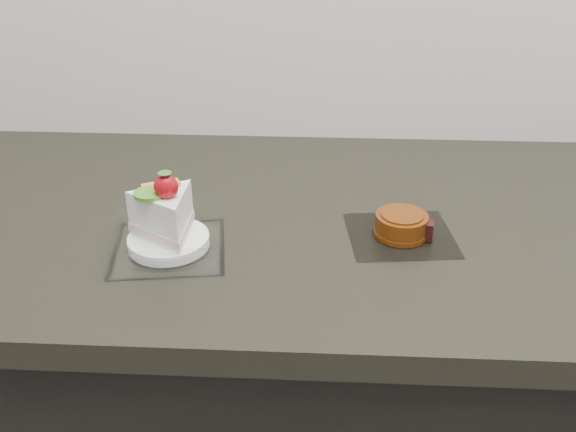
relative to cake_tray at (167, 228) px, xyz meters
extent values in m
cube|color=black|center=(0.40, 0.11, -0.05)|extent=(2.04, 0.64, 0.04)
cube|color=white|center=(0.00, 0.00, -0.03)|extent=(0.17, 0.17, 0.00)
cylinder|color=white|center=(0.00, 0.00, -0.02)|extent=(0.11, 0.11, 0.02)
ellipsoid|color=red|center=(0.01, -0.01, 0.07)|extent=(0.03, 0.03, 0.03)
cone|color=#2D7223|center=(0.01, -0.01, 0.08)|extent=(0.02, 0.02, 0.01)
cylinder|color=#4E9029|center=(-0.02, -0.01, 0.06)|extent=(0.04, 0.04, 0.01)
cube|color=orange|center=(-0.01, 0.02, 0.06)|extent=(0.05, 0.04, 0.01)
cube|color=white|center=(0.32, 0.05, -0.03)|extent=(0.16, 0.16, 0.00)
cylinder|color=maroon|center=(0.32, 0.05, -0.02)|extent=(0.09, 0.09, 0.03)
cylinder|color=maroon|center=(0.32, 0.05, -0.03)|extent=(0.10, 0.10, 0.01)
cylinder|color=maroon|center=(0.32, 0.05, 0.00)|extent=(0.08, 0.08, 0.00)
cube|color=black|center=(0.36, 0.04, -0.02)|extent=(0.02, 0.02, 0.03)
camera|label=1|loc=(0.20, -0.75, 0.43)|focal=40.00mm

